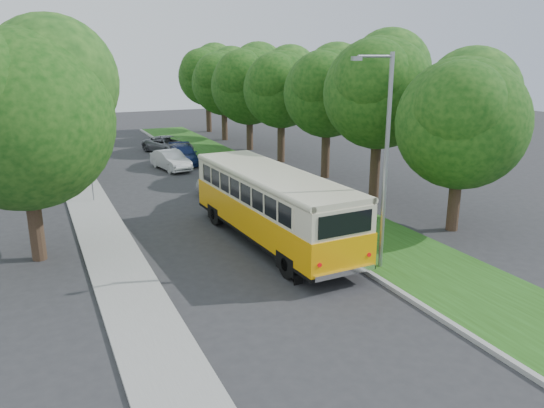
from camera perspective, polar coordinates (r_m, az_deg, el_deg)
name	(u,v)px	position (r m, az deg, el deg)	size (l,w,h in m)	color
ground	(251,264)	(20.88, -2.27, -6.48)	(120.00, 120.00, 0.00)	#2A2A2D
curb	(279,217)	(26.54, 0.80, -1.38)	(0.20, 70.00, 0.15)	gray
grass_verge	(320,211)	(27.59, 5.21, -0.79)	(4.50, 70.00, 0.13)	#214813
sidewalk	(106,241)	(24.33, -17.42, -3.78)	(2.20, 70.00, 0.12)	gray
treeline	(192,85)	(37.43, -8.58, 12.59)	(24.27, 41.91, 9.46)	#332319
lamppost_near	(384,157)	(19.54, 11.99, 5.01)	(1.71, 0.16, 8.00)	gray
lamppost_far	(76,120)	(34.21, -20.33, 8.46)	(1.71, 0.16, 7.50)	gray
warning_sign	(91,172)	(30.64, -18.88, 3.27)	(0.56, 0.10, 2.50)	gray
vintage_bus	(272,208)	(22.57, 0.00, -0.39)	(2.80, 10.89, 3.23)	#FFA808
car_silver	(222,189)	(29.78, -5.36, 1.62)	(1.54, 3.82, 1.30)	silver
car_white	(171,160)	(38.32, -10.83, 4.65)	(1.45, 4.17, 1.37)	silver
car_blue	(184,155)	(40.43, -9.49, 5.27)	(1.87, 4.61, 1.34)	navy
car_grey	(168,145)	(44.96, -11.12, 6.28)	(2.32, 5.02, 1.40)	slate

